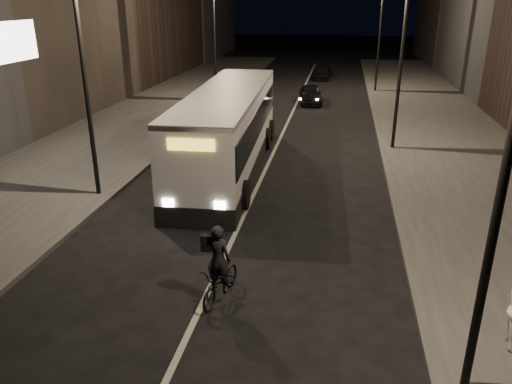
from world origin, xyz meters
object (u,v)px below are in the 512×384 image
at_px(streetlight_left_near, 88,47).
at_px(streetlight_left_far, 218,22).
at_px(streetlight_right_far, 377,19).
at_px(car_near, 311,94).
at_px(streetlight_right_mid, 398,34).
at_px(car_mid, 244,93).
at_px(car_far, 322,72).
at_px(cyclist_on_bicycle, 220,275).
at_px(city_bus, 228,126).
at_px(streetlight_right_near, 498,108).

distance_m(streetlight_left_near, streetlight_left_far, 18.00).
distance_m(streetlight_right_far, car_near, 8.24).
bearing_deg(streetlight_right_mid, streetlight_right_far, 90.00).
relative_size(car_mid, car_far, 1.15).
height_order(streetlight_left_far, car_mid, streetlight_left_far).
xyz_separation_m(streetlight_left_far, cyclist_on_bicycle, (5.73, -23.79, -4.67)).
xyz_separation_m(streetlight_right_mid, streetlight_left_near, (-10.66, -8.00, 0.00)).
bearing_deg(city_bus, cyclist_on_bicycle, -81.09).
bearing_deg(streetlight_right_near, car_mid, 108.95).
bearing_deg(cyclist_on_bicycle, streetlight_right_far, 93.43).
bearing_deg(cyclist_on_bicycle, streetlight_right_near, -11.34).
bearing_deg(streetlight_left_near, streetlight_right_near, -36.88).
relative_size(streetlight_right_mid, streetlight_right_far, 1.00).
distance_m(car_near, car_mid, 4.61).
bearing_deg(car_far, car_mid, -108.51).
relative_size(streetlight_right_mid, car_far, 2.08).
distance_m(cyclist_on_bicycle, car_mid, 24.14).
xyz_separation_m(streetlight_left_far, city_bus, (3.73, -13.84, -3.53)).
relative_size(streetlight_right_near, streetlight_right_mid, 1.00).
height_order(city_bus, car_mid, city_bus).
relative_size(car_near, car_mid, 0.83).
bearing_deg(city_bus, car_near, 77.80).
distance_m(car_near, car_far, 11.39).
height_order(streetlight_right_near, car_near, streetlight_right_near).
relative_size(car_near, car_far, 0.95).
distance_m(streetlight_right_near, streetlight_right_mid, 16.00).
distance_m(city_bus, car_mid, 14.05).
distance_m(streetlight_right_near, car_near, 27.65).
bearing_deg(streetlight_right_near, streetlight_right_mid, 90.00).
bearing_deg(car_near, streetlight_left_near, -115.25).
height_order(cyclist_on_bicycle, car_far, cyclist_on_bicycle).
bearing_deg(car_mid, streetlight_right_far, -141.49).
distance_m(streetlight_right_near, car_far, 38.79).
bearing_deg(car_near, cyclist_on_bicycle, -98.14).
height_order(streetlight_right_mid, car_mid, streetlight_right_mid).
bearing_deg(streetlight_left_near, streetlight_right_far, 66.04).
distance_m(car_mid, car_far, 13.17).
height_order(streetlight_right_mid, car_far, streetlight_right_mid).
xyz_separation_m(streetlight_right_mid, car_mid, (-8.93, 10.02, -4.62)).
bearing_deg(car_far, streetlight_left_far, -115.14).
distance_m(streetlight_right_mid, streetlight_right_far, 16.00).
relative_size(streetlight_left_near, car_near, 2.19).
bearing_deg(cyclist_on_bicycle, streetlight_right_mid, 83.14).
xyz_separation_m(streetlight_right_mid, city_bus, (-6.93, -3.84, -3.53)).
height_order(streetlight_left_far, car_near, streetlight_left_far).
xyz_separation_m(streetlight_right_near, car_far, (-4.12, 38.28, -4.79)).
distance_m(streetlight_right_mid, streetlight_left_near, 13.33).
height_order(streetlight_right_far, streetlight_left_near, same).
xyz_separation_m(streetlight_right_near, streetlight_left_near, (-10.66, 8.00, 0.00)).
xyz_separation_m(streetlight_right_far, city_bus, (-6.93, -19.84, -3.53)).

